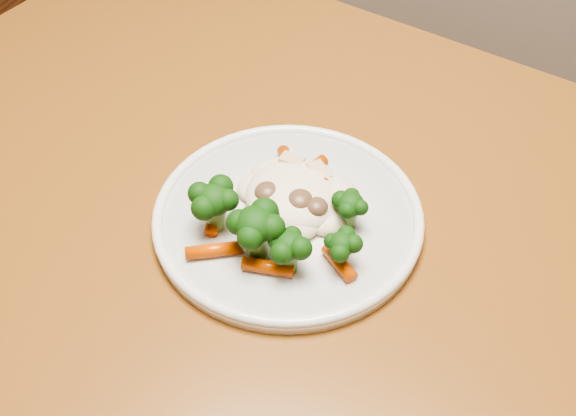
# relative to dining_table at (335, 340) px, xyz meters

# --- Properties ---
(dining_table) EXTENTS (1.25, 0.96, 0.75)m
(dining_table) POSITION_rel_dining_table_xyz_m (0.00, 0.00, 0.00)
(dining_table) COLOR brown
(dining_table) RESTS_ON ground
(plate) EXTENTS (0.24, 0.24, 0.01)m
(plate) POSITION_rel_dining_table_xyz_m (-0.06, 0.03, 0.11)
(plate) COLOR white
(plate) RESTS_ON dining_table
(meal) EXTENTS (0.16, 0.16, 0.05)m
(meal) POSITION_rel_dining_table_xyz_m (-0.06, 0.02, 0.14)
(meal) COLOR #F4E5C3
(meal) RESTS_ON plate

